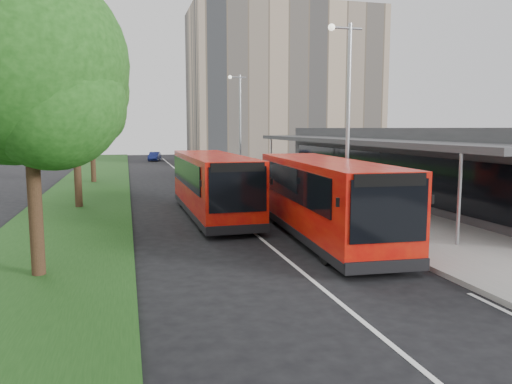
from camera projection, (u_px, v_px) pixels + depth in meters
The scene contains 18 objects.
ground at pixel (262, 239), 17.97m from camera, with size 120.00×120.00×0.00m, color black.
pavement at pixel (269, 179), 38.66m from camera, with size 5.00×80.00×0.15m, color gray.
grass_verge at pixel (93, 184), 35.42m from camera, with size 5.00×80.00×0.10m, color #193F14.
lane_centre_line at pixel (201, 190), 32.37m from camera, with size 0.12×70.00×0.01m, color silver.
kerb_dashes at pixel (238, 182), 37.04m from camera, with size 0.12×56.00×0.01m.
office_block at pixel (282, 87), 60.64m from camera, with size 22.00×12.00×18.00m, color tan.
station_building at pixel (410, 163), 28.10m from camera, with size 7.70×26.00×4.00m.
tree_near at pixel (28, 77), 12.72m from camera, with size 5.08×5.08×8.16m.
tree_mid at pixel (74, 98), 24.22m from camera, with size 5.25×5.25×8.44m.
tree_far at pixel (91, 110), 35.76m from camera, with size 5.10×5.10×8.19m.
lamp_post_near at pixel (346, 110), 20.32m from camera, with size 1.44×0.28×8.00m.
lamp_post_far at pixel (239, 119), 39.52m from camera, with size 1.44×0.28×8.00m.
bus_main at pixel (324, 199), 17.79m from camera, with size 3.11×10.21×2.86m.
bus_second at pixel (213, 185), 22.41m from camera, with size 2.69×9.95×2.80m.
litter_bin at pixel (322, 189), 27.97m from camera, with size 0.51×0.51×0.91m, color #3C2818.
bollard at pixel (269, 173), 36.56m from camera, with size 0.18×0.18×1.10m, color #FAEA0D.
car_near at pixel (186, 159), 54.33m from camera, with size 1.62×4.03×1.37m, color #51100B.
car_far at pixel (155, 156), 61.14m from camera, with size 1.16×3.32×1.10m, color navy.
Camera 1 is at (-4.63, -16.99, 3.98)m, focal length 35.00 mm.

